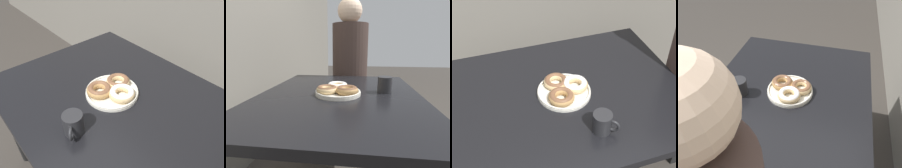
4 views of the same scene
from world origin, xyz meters
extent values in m
cube|color=black|center=(0.00, 0.31, 0.69)|extent=(1.13, 0.91, 0.04)
cylinder|color=black|center=(-0.51, -0.08, 0.34)|extent=(0.05, 0.05, 0.67)
cylinder|color=black|center=(-0.51, 0.71, 0.34)|extent=(0.05, 0.05, 0.67)
cylinder|color=silver|center=(-0.02, 0.32, 0.72)|extent=(0.26, 0.26, 0.01)
torus|color=silver|center=(-0.02, 0.32, 0.73)|extent=(0.26, 0.26, 0.01)
torus|color=#D6B27A|center=(0.04, 0.33, 0.75)|extent=(0.17, 0.17, 0.04)
torus|color=white|center=(0.04, 0.33, 0.75)|extent=(0.16, 0.16, 0.03)
torus|color=#D6B27A|center=(-0.04, 0.38, 0.75)|extent=(0.17, 0.17, 0.04)
torus|color=brown|center=(-0.04, 0.38, 0.75)|extent=(0.16, 0.16, 0.03)
torus|color=#B2844C|center=(-0.05, 0.27, 0.75)|extent=(0.17, 0.17, 0.04)
torus|color=brown|center=(-0.05, 0.27, 0.75)|extent=(0.16, 0.16, 0.03)
cylinder|color=#232326|center=(0.06, 0.05, 0.76)|extent=(0.08, 0.08, 0.09)
cylinder|color=#382114|center=(0.06, 0.05, 0.80)|extent=(0.07, 0.07, 0.00)
torus|color=#232326|center=(0.09, 0.02, 0.76)|extent=(0.05, 0.05, 0.06)
camera|label=1|loc=(0.59, -0.21, 1.41)|focal=35.00mm
camera|label=2|loc=(-0.97, 0.20, 1.00)|focal=28.00mm
camera|label=3|loc=(-0.37, -0.73, 1.72)|focal=50.00mm
camera|label=4|loc=(0.86, 0.55, 1.56)|focal=35.00mm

